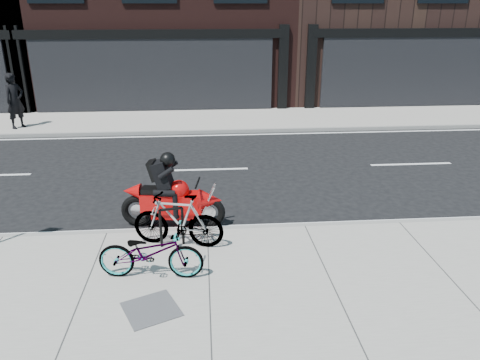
{
  "coord_description": "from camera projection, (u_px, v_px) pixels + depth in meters",
  "views": [
    {
      "loc": [
        -0.02,
        -10.5,
        4.41
      ],
      "look_at": [
        0.72,
        -1.26,
        0.9
      ],
      "focal_mm": 35.0,
      "sensor_mm": 36.0,
      "label": 1
    }
  ],
  "objects": [
    {
      "name": "utility_grate",
      "position": [
        151.0,
        309.0,
        6.97
      ],
      "size": [
        0.99,
        0.99,
        0.02
      ],
      "primitive_type": "cube",
      "rotation": [
        0.0,
        0.0,
        0.43
      ],
      "color": "#535355",
      "rests_on": "sidewalk_near"
    },
    {
      "name": "pedestrian",
      "position": [
        15.0,
        101.0,
        16.82
      ],
      "size": [
        0.8,
        0.86,
        1.98
      ],
      "primitive_type": "imported",
      "rotation": [
        0.0,
        0.0,
        0.96
      ],
      "color": "black",
      "rests_on": "sidewalk_far"
    },
    {
      "name": "motorcycle",
      "position": [
        177.0,
        197.0,
        9.64
      ],
      "size": [
        2.19,
        0.71,
        1.64
      ],
      "rotation": [
        0.0,
        0.0,
        -0.13
      ],
      "color": "black",
      "rests_on": "ground"
    },
    {
      "name": "sidewalk_near",
      "position": [
        211.0,
        329.0,
        6.66
      ],
      "size": [
        60.0,
        6.0,
        0.13
      ],
      "primitive_type": "cube",
      "color": "gray",
      "rests_on": "ground"
    },
    {
      "name": "ground",
      "position": [
        206.0,
        197.0,
        11.35
      ],
      "size": [
        120.0,
        120.0,
        0.0
      ],
      "primitive_type": "plane",
      "color": "black",
      "rests_on": "ground"
    },
    {
      "name": "bicycle_front",
      "position": [
        151.0,
        252.0,
        7.66
      ],
      "size": [
        1.79,
        0.79,
        0.91
      ],
      "primitive_type": "imported",
      "rotation": [
        0.0,
        0.0,
        1.47
      ],
      "color": "gray",
      "rests_on": "sidewalk_near"
    },
    {
      "name": "sidewalk_far",
      "position": [
        204.0,
        120.0,
        18.55
      ],
      "size": [
        60.0,
        3.5,
        0.13
      ],
      "primitive_type": "cube",
      "color": "gray",
      "rests_on": "ground"
    },
    {
      "name": "bicycle_rear",
      "position": [
        178.0,
        220.0,
        8.65
      ],
      "size": [
        1.79,
        0.88,
        1.04
      ],
      "primitive_type": "imported",
      "rotation": [
        0.0,
        0.0,
        4.47
      ],
      "color": "gray",
      "rests_on": "sidewalk_near"
    },
    {
      "name": "bike_rack",
      "position": [
        172.0,
        223.0,
        8.67
      ],
      "size": [
        0.46,
        0.12,
        0.77
      ],
      "rotation": [
        0.0,
        0.0,
        0.18
      ],
      "color": "black",
      "rests_on": "sidewalk_near"
    }
  ]
}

